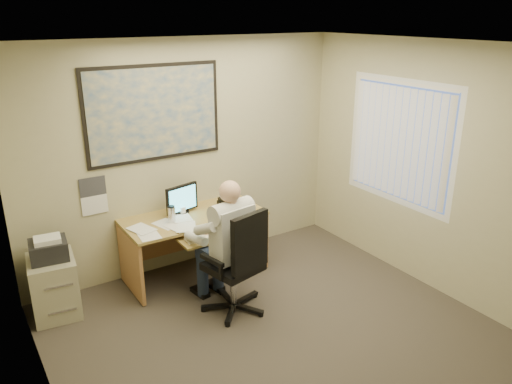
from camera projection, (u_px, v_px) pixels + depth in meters
room_shell at (305, 219)px, 4.08m from camera, size 4.00×4.50×2.70m
desk at (219, 233)px, 6.00m from camera, size 1.60×0.97×1.08m
world_map at (154, 113)px, 5.47m from camera, size 1.56×0.03×1.06m
wall_calendar at (94, 196)px, 5.37m from camera, size 0.28×0.01×0.42m
window_blinds at (399, 143)px, 5.65m from camera, size 0.06×1.40×1.30m
filing_cabinet at (54, 281)px, 5.07m from camera, size 0.51×0.58×0.87m
office_chair at (235, 283)px, 5.10m from camera, size 0.81×0.81×1.15m
person at (231, 247)px, 5.05m from camera, size 0.70×0.91×1.41m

